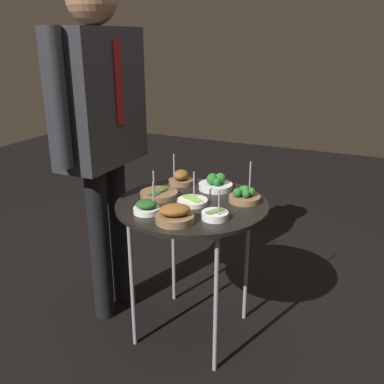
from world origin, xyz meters
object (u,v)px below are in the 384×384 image
bowl_asparagus_far_rim (192,201)px  bowl_roast_mid_left (175,215)px  bowl_asparagus_front_center (159,194)px  bowl_asparagus_center (215,215)px  waiter_figure (100,115)px  bowl_broccoli_front_left (216,183)px  serving_cart (192,212)px  bowl_broccoli_front_right (244,196)px  bowl_roast_back_right (181,178)px  bowl_spinach_back_left (147,207)px

bowl_asparagus_far_rim → bowl_roast_mid_left: (-0.22, -0.02, 0.02)m
bowl_asparagus_front_center → bowl_roast_mid_left: size_ratio=1.09×
bowl_asparagus_center → waiter_figure: bearing=78.4°
bowl_broccoli_front_left → bowl_asparagus_center: bowl_asparagus_center is taller
bowl_asparagus_front_center → waiter_figure: bearing=89.0°
waiter_figure → bowl_broccoli_front_left: bearing=-67.9°
bowl_broccoli_front_left → bowl_roast_mid_left: bowl_broccoli_front_left is taller
bowl_broccoli_front_left → bowl_roast_mid_left: (-0.44, 0.00, 0.00)m
bowl_roast_mid_left → bowl_asparagus_far_rim: bearing=5.2°
bowl_asparagus_front_center → bowl_asparagus_center: bowl_asparagus_front_center is taller
bowl_asparagus_front_center → bowl_roast_mid_left: bowl_asparagus_front_center is taller
serving_cart → bowl_broccoli_front_right: size_ratio=3.90×
serving_cart → bowl_broccoli_front_left: size_ratio=4.20×
bowl_asparagus_far_rim → bowl_asparagus_center: bearing=-126.2°
bowl_roast_mid_left → bowl_roast_back_right: bowl_roast_back_right is taller
bowl_broccoli_front_left → bowl_asparagus_front_center: size_ratio=0.94×
bowl_asparagus_center → bowl_asparagus_far_rim: bowl_asparagus_far_rim is taller
bowl_asparagus_far_rim → bowl_roast_back_right: bearing=37.1°
serving_cart → bowl_roast_back_right: size_ratio=4.46×
serving_cart → bowl_asparagus_far_rim: bearing=-148.9°
waiter_figure → bowl_asparagus_far_rim: bearing=-92.1°
serving_cart → bowl_spinach_back_left: (-0.19, 0.12, 0.07)m
bowl_broccoli_front_left → bowl_roast_back_right: bowl_roast_back_right is taller
bowl_roast_back_right → bowl_asparagus_front_center: bearing=176.9°
bowl_asparagus_front_center → bowl_spinach_back_left: (-0.19, -0.05, 0.01)m
bowl_asparagus_far_rim → bowl_roast_back_right: (0.22, 0.17, 0.02)m
bowl_spinach_back_left → bowl_roast_back_right: (0.40, 0.04, 0.01)m
bowl_broccoli_front_left → waiter_figure: 0.65m
serving_cart → bowl_spinach_back_left: 0.24m
bowl_asparagus_far_rim → bowl_roast_mid_left: bowl_asparagus_far_rim is taller
serving_cart → bowl_asparagus_center: (-0.13, -0.17, 0.06)m
bowl_asparagus_front_center → bowl_roast_back_right: (0.21, -0.01, 0.02)m
bowl_broccoli_front_right → bowl_asparagus_front_center: bearing=106.3°
bowl_broccoli_front_right → bowl_roast_mid_left: 0.39m
bowl_spinach_back_left → bowl_roast_back_right: 0.41m
bowl_broccoli_front_right → bowl_spinach_back_left: size_ratio=1.28×
bowl_broccoli_front_right → bowl_asparagus_center: 0.25m
bowl_asparagus_front_center → bowl_broccoli_front_right: bowl_broccoli_front_right is taller
bowl_broccoli_front_left → bowl_asparagus_far_rim: 0.23m
bowl_broccoli_front_left → bowl_spinach_back_left: bowl_spinach_back_left is taller
bowl_asparagus_front_center → bowl_asparagus_center: bearing=-110.6°
bowl_asparagus_far_rim → bowl_roast_mid_left: size_ratio=0.85×
bowl_asparagus_front_center → bowl_roast_back_right: size_ratio=1.13×
bowl_spinach_back_left → bowl_broccoli_front_right: bearing=-48.0°
bowl_asparagus_center → bowl_asparagus_far_rim: (0.11, 0.16, -0.00)m
bowl_asparagus_far_rim → bowl_spinach_back_left: size_ratio=0.99×
bowl_asparagus_front_center → bowl_roast_back_right: 0.21m
bowl_asparagus_center → bowl_spinach_back_left: size_ratio=0.96×
bowl_roast_back_right → waiter_figure: size_ratio=0.09×
bowl_asparagus_center → bowl_asparagus_far_rim: bearing=53.8°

